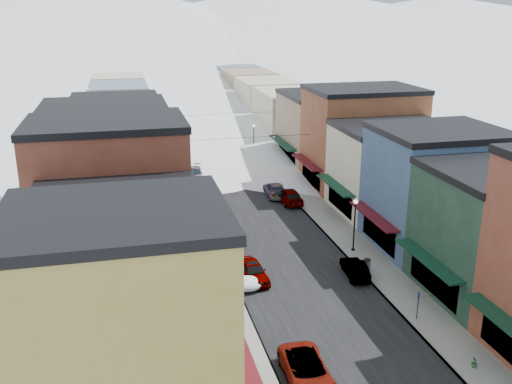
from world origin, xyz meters
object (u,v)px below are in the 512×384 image
car_white_suv (307,371)px  trash_can (367,265)px  car_dark_hatch (227,238)px  car_green_sedan (355,268)px  streetlamp_near (355,219)px  car_silver_sedan (253,271)px

car_white_suv → trash_can: bearing=55.6°
car_white_suv → car_dark_hatch: size_ratio=1.18×
car_green_sedan → streetlamp_near: size_ratio=0.88×
car_silver_sedan → car_green_sedan: car_silver_sedan is taller
trash_can → streetlamp_near: streetlamp_near is taller
car_dark_hatch → streetlamp_near: streetlamp_near is taller
car_green_sedan → streetlamp_near: streetlamp_near is taller
car_white_suv → trash_can: (9.02, 12.15, -0.08)m
trash_can → streetlamp_near: 4.66m
car_white_suv → car_dark_hatch: 20.01m
car_white_suv → trash_can: 15.14m
car_white_suv → streetlamp_near: size_ratio=1.14×
car_white_suv → streetlamp_near: streetlamp_near is taller
car_green_sedan → trash_can: car_green_sedan is taller
car_white_suv → car_green_sedan: (7.80, 11.71, -0.06)m
car_white_suv → car_silver_sedan: bearing=92.6°
car_white_suv → streetlamp_near: bearing=61.7°
car_green_sedan → trash_can: 1.30m
car_dark_hatch → trash_can: bearing=-37.8°
trash_can → car_dark_hatch: bearing=141.4°
car_silver_sedan → streetlamp_near: bearing=13.2°
car_silver_sedan → trash_can: car_silver_sedan is taller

